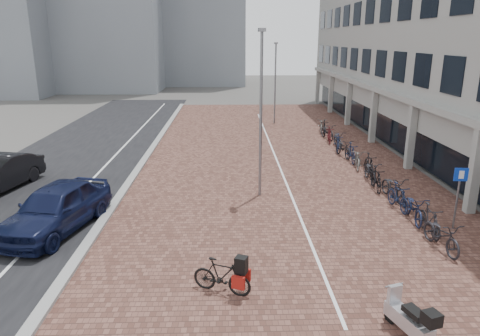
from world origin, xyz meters
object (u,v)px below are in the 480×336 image
car_navy (56,208)px  scooter_front (409,317)px  hero_bike (222,275)px  parking_sign (459,189)px

car_navy → scooter_front: car_navy is taller
scooter_front → hero_bike: bearing=136.9°
car_navy → hero_bike: 7.15m
car_navy → scooter_front: size_ratio=3.19×
car_navy → parking_sign: parking_sign is taller
scooter_front → parking_sign: 7.16m
hero_bike → scooter_front: 4.63m
parking_sign → scooter_front: bearing=-118.7°
hero_bike → parking_sign: bearing=-42.0°
scooter_front → car_navy: bearing=130.5°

